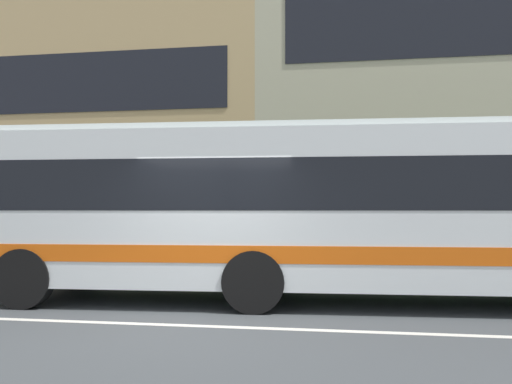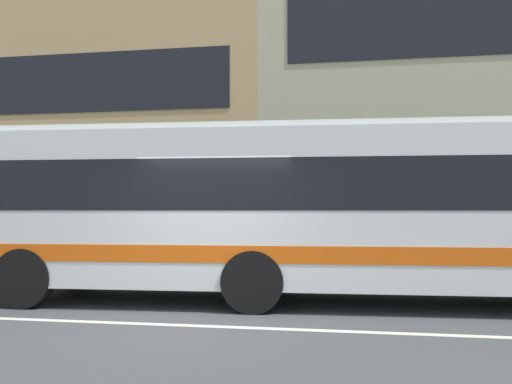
# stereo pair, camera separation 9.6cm
# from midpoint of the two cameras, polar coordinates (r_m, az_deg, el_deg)

# --- Properties ---
(ground_plane) EXTENTS (160.00, 160.00, 0.00)m
(ground_plane) POSITION_cam_midpoint_polar(r_m,az_deg,el_deg) (8.30, -5.83, -13.23)
(ground_plane) COLOR #404548
(lane_centre_line) EXTENTS (60.00, 0.16, 0.01)m
(lane_centre_line) POSITION_cam_midpoint_polar(r_m,az_deg,el_deg) (8.30, -5.83, -13.21)
(lane_centre_line) COLOR silver
(lane_centre_line) RESTS_ON ground_plane
(hedge_row_far) EXTENTS (13.70, 1.10, 1.08)m
(hedge_row_far) POSITION_cam_midpoint_polar(r_m,az_deg,el_deg) (13.76, 13.97, -6.32)
(hedge_row_far) COLOR #3A6F2F
(hedge_row_far) RESTS_ON ground_plane
(apartment_block_left) EXTENTS (23.57, 11.83, 10.62)m
(apartment_block_left) POSITION_cam_midpoint_polar(r_m,az_deg,el_deg) (29.06, -21.23, 5.62)
(apartment_block_left) COLOR tan
(apartment_block_left) RESTS_ON ground_plane
(transit_bus) EXTENTS (11.22, 3.13, 3.09)m
(transit_bus) POSITION_cam_midpoint_polar(r_m,az_deg,el_deg) (10.15, 4.58, -1.44)
(transit_bus) COLOR silver
(transit_bus) RESTS_ON ground_plane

